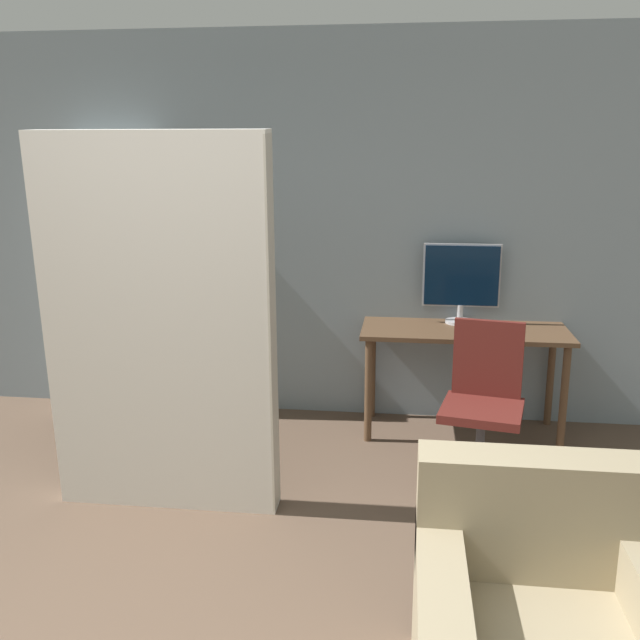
{
  "coord_description": "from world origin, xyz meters",
  "views": [
    {
      "loc": [
        1.05,
        -1.73,
        1.9
      ],
      "look_at": [
        0.61,
        1.79,
        1.05
      ],
      "focal_mm": 40.0,
      "sensor_mm": 36.0,
      "label": 1
    }
  ],
  "objects": [
    {
      "name": "mattress_near",
      "position": [
        -0.21,
        1.7,
        1.0
      ],
      "size": [
        1.2,
        0.25,
        2.0
      ],
      "color": "silver",
      "rests_on": "ground"
    },
    {
      "name": "desk",
      "position": [
        1.44,
        2.96,
        0.63
      ],
      "size": [
        1.37,
        0.57,
        0.73
      ],
      "color": "brown",
      "rests_on": "ground"
    },
    {
      "name": "monitor",
      "position": [
        1.41,
        3.13,
        1.04
      ],
      "size": [
        0.52,
        0.2,
        0.55
      ],
      "color": "#B7B7BC",
      "rests_on": "desk"
    },
    {
      "name": "wall_back",
      "position": [
        0.0,
        3.28,
        1.35
      ],
      "size": [
        8.0,
        0.06,
        2.7
      ],
      "color": "gray",
      "rests_on": "ground"
    },
    {
      "name": "armchair",
      "position": [
        1.53,
        0.43,
        0.32
      ],
      "size": [
        0.85,
        0.8,
        0.85
      ],
      "color": "gray",
      "rests_on": "ground"
    },
    {
      "name": "bookshelf",
      "position": [
        -1.13,
        3.15,
        1.0
      ],
      "size": [
        0.67,
        0.26,
        1.96
      ],
      "color": "beige",
      "rests_on": "ground"
    },
    {
      "name": "office_chair",
      "position": [
        1.5,
        2.17,
        0.39
      ],
      "size": [
        0.52,
        0.52,
        0.95
      ],
      "color": "#4C4C51",
      "rests_on": "ground"
    }
  ]
}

